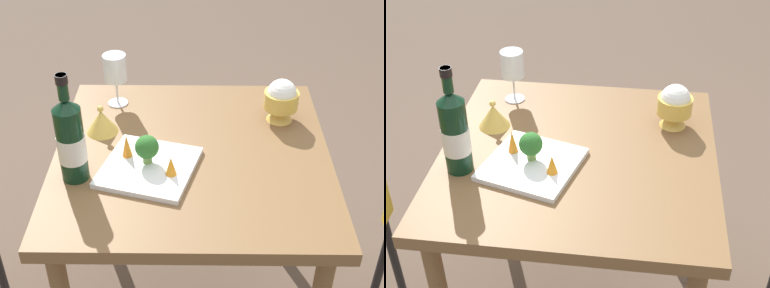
% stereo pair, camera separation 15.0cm
% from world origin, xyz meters
% --- Properties ---
extents(dining_table, '(0.81, 0.81, 0.74)m').
position_xyz_m(dining_table, '(0.00, 0.00, 0.64)').
color(dining_table, brown).
rests_on(dining_table, ground_plane).
extents(wine_bottle, '(0.08, 0.08, 0.32)m').
position_xyz_m(wine_bottle, '(0.32, 0.12, 0.87)').
color(wine_bottle, black).
rests_on(wine_bottle, dining_table).
extents(wine_glass, '(0.08, 0.08, 0.18)m').
position_xyz_m(wine_glass, '(0.25, -0.28, 0.87)').
color(wine_glass, white).
rests_on(wine_glass, dining_table).
extents(rice_bowl, '(0.11, 0.11, 0.14)m').
position_xyz_m(rice_bowl, '(-0.28, -0.19, 0.81)').
color(rice_bowl, gold).
rests_on(rice_bowl, dining_table).
extents(rice_bowl_lid, '(0.10, 0.10, 0.09)m').
position_xyz_m(rice_bowl_lid, '(0.28, -0.11, 0.78)').
color(rice_bowl_lid, gold).
rests_on(rice_bowl_lid, dining_table).
extents(serving_plate, '(0.31, 0.31, 0.02)m').
position_xyz_m(serving_plate, '(0.12, 0.08, 0.75)').
color(serving_plate, white).
rests_on(serving_plate, dining_table).
extents(broccoli_floret, '(0.07, 0.07, 0.09)m').
position_xyz_m(broccoli_floret, '(0.13, 0.07, 0.81)').
color(broccoli_floret, '#729E4C').
rests_on(broccoli_floret, serving_plate).
extents(carrot_garnish_left, '(0.03, 0.03, 0.06)m').
position_xyz_m(carrot_garnish_left, '(0.06, 0.12, 0.78)').
color(carrot_garnish_left, orange).
rests_on(carrot_garnish_left, serving_plate).
extents(carrot_garnish_right, '(0.03, 0.03, 0.07)m').
position_xyz_m(carrot_garnish_right, '(0.19, 0.04, 0.79)').
color(carrot_garnish_right, orange).
rests_on(carrot_garnish_right, serving_plate).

